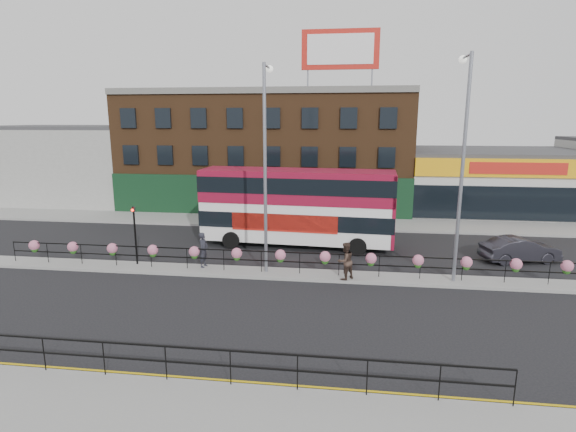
# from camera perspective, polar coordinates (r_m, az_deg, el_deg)

# --- Properties ---
(ground) EXTENTS (120.00, 120.00, 0.00)m
(ground) POSITION_cam_1_polar(r_m,az_deg,el_deg) (23.44, -0.96, -7.53)
(ground) COLOR black
(ground) RESTS_ON ground
(south_pavement) EXTENTS (60.00, 4.00, 0.15)m
(south_pavement) POSITION_cam_1_polar(r_m,az_deg,el_deg) (12.98, -9.58, -25.11)
(south_pavement) COLOR gray
(south_pavement) RESTS_ON ground
(north_pavement) EXTENTS (60.00, 4.00, 0.15)m
(north_pavement) POSITION_cam_1_polar(r_m,az_deg,el_deg) (34.87, 1.93, -0.80)
(north_pavement) COLOR gray
(north_pavement) RESTS_ON ground
(median) EXTENTS (60.00, 1.60, 0.15)m
(median) POSITION_cam_1_polar(r_m,az_deg,el_deg) (23.41, -0.97, -7.36)
(median) COLOR gray
(median) RESTS_ON ground
(yellow_line_inner) EXTENTS (60.00, 0.10, 0.01)m
(yellow_line_inner) POSITION_cam_1_polar(r_m,az_deg,el_deg) (14.83, -6.83, -20.09)
(yellow_line_inner) COLOR gold
(yellow_line_inner) RESTS_ON ground
(yellow_line_outer) EXTENTS (60.00, 0.10, 0.01)m
(yellow_line_outer) POSITION_cam_1_polar(r_m,az_deg,el_deg) (14.68, -7.01, -20.45)
(yellow_line_outer) COLOR gold
(yellow_line_outer) RESTS_ON ground
(brick_building) EXTENTS (25.00, 12.21, 10.30)m
(brick_building) POSITION_cam_1_polar(r_m,az_deg,el_deg) (42.50, -2.39, 8.42)
(brick_building) COLOR brown
(brick_building) RESTS_ON ground
(supermarket) EXTENTS (15.00, 12.25, 5.30)m
(supermarket) POSITION_cam_1_polar(r_m,az_deg,el_deg) (43.94, 24.35, 4.23)
(supermarket) COLOR silver
(supermarket) RESTS_ON ground
(warehouse_west) EXTENTS (15.50, 12.00, 7.30)m
(warehouse_west) POSITION_cam_1_polar(r_m,az_deg,el_deg) (50.24, -25.91, 6.11)
(warehouse_west) COLOR #A1A19C
(warehouse_west) RESTS_ON ground
(billboard) EXTENTS (6.00, 0.29, 4.40)m
(billboard) POSITION_cam_1_polar(r_m,az_deg,el_deg) (37.19, 6.65, 20.26)
(billboard) COLOR red
(billboard) RESTS_ON brick_building
(median_railing) EXTENTS (30.04, 0.56, 1.23)m
(median_railing) POSITION_cam_1_polar(r_m,az_deg,el_deg) (23.10, -0.97, -5.08)
(median_railing) COLOR black
(median_railing) RESTS_ON median
(south_railing) EXTENTS (20.04, 0.05, 1.12)m
(south_railing) POSITION_cam_1_polar(r_m,az_deg,el_deg) (14.60, -15.30, -16.66)
(south_railing) COLOR black
(south_railing) RESTS_ON south_pavement
(double_decker_bus) EXTENTS (12.15, 3.59, 4.86)m
(double_decker_bus) POSITION_cam_1_polar(r_m,az_deg,el_deg) (27.99, 1.22, 2.05)
(double_decker_bus) COLOR white
(double_decker_bus) RESTS_ON ground
(car) EXTENTS (3.49, 4.97, 1.41)m
(car) POSITION_cam_1_polar(r_m,az_deg,el_deg) (28.59, 27.37, -3.81)
(car) COLOR #292830
(car) RESTS_ON ground
(pedestrian_a) EXTENTS (0.80, 0.63, 1.88)m
(pedestrian_a) POSITION_cam_1_polar(r_m,az_deg,el_deg) (24.43, -10.69, -4.23)
(pedestrian_a) COLOR #23242D
(pedestrian_a) RESTS_ON median
(pedestrian_b) EXTENTS (1.62, 1.62, 1.88)m
(pedestrian_b) POSITION_cam_1_polar(r_m,az_deg,el_deg) (22.34, 7.28, -5.68)
(pedestrian_b) COLOR #3E2D25
(pedestrian_b) RESTS_ON median
(lamp_column_west) EXTENTS (0.37, 1.83, 10.43)m
(lamp_column_west) POSITION_cam_1_polar(r_m,az_deg,el_deg) (22.60, -2.83, 8.18)
(lamp_column_west) COLOR gray
(lamp_column_west) RESTS_ON median
(lamp_column_east) EXTENTS (0.39, 1.88, 10.74)m
(lamp_column_east) POSITION_cam_1_polar(r_m,az_deg,el_deg) (22.71, 21.28, 7.85)
(lamp_column_east) COLOR gray
(lamp_column_east) RESTS_ON median
(traffic_light_median) EXTENTS (0.15, 0.28, 3.65)m
(traffic_light_median) POSITION_cam_1_polar(r_m,az_deg,el_deg) (25.49, -18.93, -0.80)
(traffic_light_median) COLOR black
(traffic_light_median) RESTS_ON median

